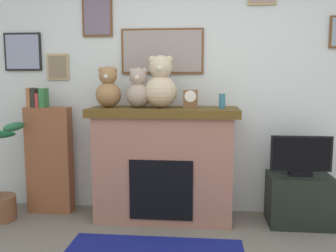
% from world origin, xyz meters
% --- Properties ---
extents(back_wall, '(5.20, 0.15, 2.60)m').
position_xyz_m(back_wall, '(-0.01, 2.00, 1.31)').
color(back_wall, silver).
rests_on(back_wall, ground_plane).
extents(fireplace, '(1.45, 0.57, 1.12)m').
position_xyz_m(fireplace, '(-0.26, 1.68, 0.57)').
color(fireplace, '#9B6655').
rests_on(fireplace, ground_plane).
extents(bookshelf, '(0.46, 0.16, 1.31)m').
position_xyz_m(bookshelf, '(-1.48, 1.74, 0.59)').
color(bookshelf, brown).
rests_on(bookshelf, ground_plane).
extents(tv_stand, '(0.59, 0.40, 0.49)m').
position_xyz_m(tv_stand, '(1.05, 1.64, 0.24)').
color(tv_stand, black).
rests_on(tv_stand, ground_plane).
extents(television, '(0.57, 0.14, 0.38)m').
position_xyz_m(television, '(1.05, 1.64, 0.67)').
color(television, black).
rests_on(television, tv_stand).
extents(candle_jar, '(0.06, 0.06, 0.14)m').
position_xyz_m(candle_jar, '(0.30, 1.66, 1.19)').
color(candle_jar, teal).
rests_on(candle_jar, fireplace).
extents(mantel_clock, '(0.14, 0.10, 0.17)m').
position_xyz_m(mantel_clock, '(0.00, 1.66, 1.21)').
color(mantel_clock, brown).
rests_on(mantel_clock, fireplace).
extents(teddy_bear_brown, '(0.25, 0.25, 0.40)m').
position_xyz_m(teddy_bear_brown, '(-0.81, 1.66, 1.30)').
color(teddy_bear_brown, '#986E44').
rests_on(teddy_bear_brown, fireplace).
extents(teddy_bear_cream, '(0.24, 0.24, 0.39)m').
position_xyz_m(teddy_bear_cream, '(-0.51, 1.66, 1.29)').
color(teddy_bear_cream, tan).
rests_on(teddy_bear_cream, fireplace).
extents(teddy_bear_grey, '(0.31, 0.31, 0.50)m').
position_xyz_m(teddy_bear_grey, '(-0.29, 1.66, 1.35)').
color(teddy_bear_grey, '#CDB592').
rests_on(teddy_bear_grey, fireplace).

